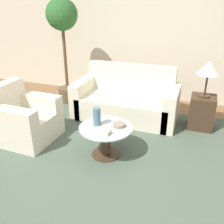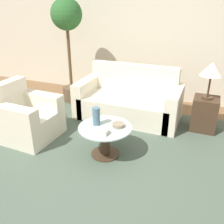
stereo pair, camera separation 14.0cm
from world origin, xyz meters
name	(u,v)px [view 1 (the left image)]	position (x,y,z in m)	size (l,w,h in m)	color
ground_plane	(82,181)	(0.00, 0.00, 0.00)	(14.00, 14.00, 0.00)	brown
wall_back	(144,36)	(0.00, 3.08, 1.30)	(10.00, 0.06, 2.60)	beige
rug	(106,154)	(0.08, 0.61, 0.00)	(3.64, 3.50, 0.01)	#4C5B4C
sofa_main	(127,101)	(-0.02, 1.95, 0.29)	(1.83, 0.88, 0.91)	beige
armchair	(24,121)	(-1.28, 0.63, 0.29)	(0.84, 0.83, 0.87)	beige
coffee_table	(106,137)	(0.08, 0.61, 0.28)	(0.72, 0.72, 0.44)	#422D1E
side_table	(202,112)	(1.29, 1.91, 0.28)	(0.40, 0.40, 0.56)	#422D1E
table_lamp	(209,69)	(1.29, 1.91, 1.01)	(0.34, 0.34, 0.58)	#422D1E
potted_plant	(63,30)	(-1.39, 2.22, 1.45)	(0.59, 0.59, 2.03)	brown
vase	(97,117)	(-0.06, 0.63, 0.56)	(0.10, 0.10, 0.25)	slate
bowl	(119,125)	(0.24, 0.69, 0.46)	(0.16, 0.16, 0.05)	gray
book_stack	(103,131)	(0.10, 0.44, 0.47)	(0.20, 0.13, 0.06)	beige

